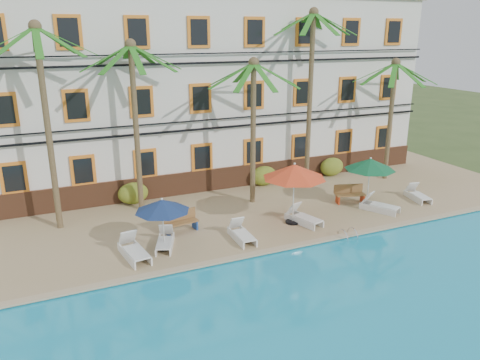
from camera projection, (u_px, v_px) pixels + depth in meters
name	position (u px, v px, depth m)	size (l,w,h in m)	color
ground	(291.00, 242.00, 19.78)	(100.00, 100.00, 0.00)	#384C23
pool_deck	(243.00, 201.00, 24.10)	(30.00, 12.00, 0.25)	tan
swimming_pool	(411.00, 333.00, 13.65)	(26.00, 12.00, 0.20)	#1998C1
pool_coping	(303.00, 244.00, 18.91)	(30.00, 0.35, 0.06)	tan
hotel_building	(208.00, 88.00, 26.84)	(25.40, 6.44, 10.22)	silver
palm_a	(44.00, 101.00, 18.92)	(4.48, 4.48, 8.68)	brown
palm_b	(134.00, 104.00, 21.14)	(4.48, 4.48, 7.95)	brown
palm_c	(253.00, 110.00, 22.28)	(4.48, 4.48, 7.12)	brown
palm_d	(311.00, 77.00, 24.71)	(4.48, 4.48, 9.42)	brown
palm_e	(392.00, 102.00, 26.11)	(4.48, 4.48, 6.87)	brown
shrub_left	(133.00, 193.00, 23.25)	(1.50, 0.90, 1.10)	#1E601B
shrub_mid	(264.00, 176.00, 26.05)	(1.50, 0.90, 1.10)	#1E601B
shrub_right	(332.00, 167.00, 27.79)	(1.50, 0.90, 1.10)	#1E601B
umbrella_blue	(162.00, 206.00, 18.00)	(2.15, 2.15, 2.16)	black
umbrella_red	(294.00, 172.00, 20.35)	(2.82, 2.82, 2.82)	black
umbrella_green	(370.00, 164.00, 22.60)	(2.46, 2.46, 2.46)	black
lounger_a	(134.00, 250.00, 17.79)	(0.96, 2.04, 0.93)	silver
lounger_b	(165.00, 241.00, 18.67)	(1.17, 1.80, 0.80)	silver
lounger_c	(242.00, 234.00, 19.31)	(0.67, 1.78, 0.84)	silver
lounger_d	(303.00, 217.00, 20.98)	(1.13, 1.93, 0.86)	silver
lounger_e	(379.00, 205.00, 22.40)	(1.42, 1.92, 0.86)	silver
lounger_f	(417.00, 195.00, 23.91)	(0.93, 1.78, 0.80)	silver
bench_left	(180.00, 221.00, 20.04)	(1.56, 0.70, 0.93)	olive
bench_right	(350.00, 193.00, 23.46)	(1.57, 0.86, 0.93)	olive
pool_ladder	(348.00, 237.00, 19.65)	(0.54, 0.74, 0.74)	silver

